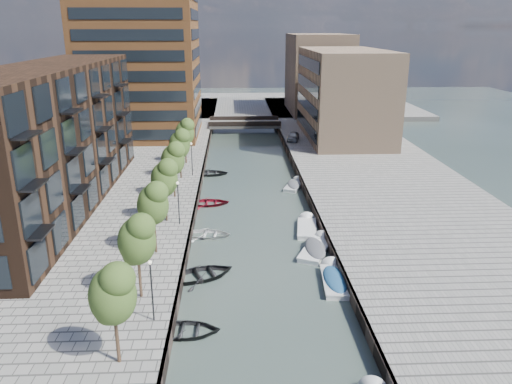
{
  "coord_description": "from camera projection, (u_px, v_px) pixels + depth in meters",
  "views": [
    {
      "loc": [
        -2.05,
        -19.35,
        18.47
      ],
      "look_at": [
        0.0,
        25.61,
        3.5
      ],
      "focal_mm": 35.0,
      "sensor_mm": 36.0,
      "label": 1
    }
  ],
  "objects": [
    {
      "name": "tree_5",
      "position": [
        179.0,
        143.0,
        59.18
      ],
      "size": [
        2.5,
        2.5,
        5.95
      ],
      "color": "#382619",
      "rests_on": "quay_left"
    },
    {
      "name": "motorboat_3",
      "position": [
        334.0,
        279.0,
        37.94
      ],
      "size": [
        2.2,
        5.38,
        1.75
      ],
      "color": "white",
      "rests_on": "ground"
    },
    {
      "name": "tree_0",
      "position": [
        112.0,
        292.0,
        26.01
      ],
      "size": [
        2.5,
        2.5,
        5.95
      ],
      "color": "#382619",
      "rests_on": "quay_left"
    },
    {
      "name": "tree_1",
      "position": [
        137.0,
        238.0,
        32.64
      ],
      "size": [
        2.5,
        2.5,
        5.95
      ],
      "color": "#382619",
      "rests_on": "quay_left"
    },
    {
      "name": "tree_3",
      "position": [
        164.0,
        177.0,
        45.91
      ],
      "size": [
        2.5,
        2.5,
        5.95
      ],
      "color": "#382619",
      "rests_on": "quay_left"
    },
    {
      "name": "bridge",
      "position": [
        245.0,
        124.0,
        92.07
      ],
      "size": [
        13.0,
        6.0,
        1.3
      ],
      "color": "gray",
      "rests_on": "ground"
    },
    {
      "name": "tan_block_near",
      "position": [
        344.0,
        94.0,
        81.19
      ],
      "size": [
        12.0,
        25.0,
        14.0
      ],
      "primitive_type": "cube",
      "color": "tan",
      "rests_on": "quay_right"
    },
    {
      "name": "water",
      "position": [
        251.0,
        182.0,
        62.17
      ],
      "size": [
        300.0,
        300.0,
        0.0
      ],
      "primitive_type": "plane",
      "color": "#38473F",
      "rests_on": "ground"
    },
    {
      "name": "far_closure",
      "position": [
        242.0,
        106.0,
        118.89
      ],
      "size": [
        80.0,
        40.0,
        1.0
      ],
      "primitive_type": "cube",
      "color": "gray",
      "rests_on": "ground"
    },
    {
      "name": "quay_right",
      "position": [
        378.0,
        177.0,
        62.71
      ],
      "size": [
        20.0,
        140.0,
        1.0
      ],
      "primitive_type": "cube",
      "color": "gray",
      "rests_on": "ground"
    },
    {
      "name": "tower",
      "position": [
        139.0,
        43.0,
        80.08
      ],
      "size": [
        18.0,
        18.0,
        30.0
      ],
      "primitive_type": "cube",
      "color": "#96582B",
      "rests_on": "quay_left"
    },
    {
      "name": "motorboat_4",
      "position": [
        294.0,
        185.0,
        60.39
      ],
      "size": [
        2.99,
        4.72,
        1.49
      ],
      "color": "silver",
      "rests_on": "ground"
    },
    {
      "name": "car",
      "position": [
        293.0,
        136.0,
        79.86
      ],
      "size": [
        2.62,
        4.46,
        1.42
      ],
      "primitive_type": "imported",
      "rotation": [
        0.0,
        0.0,
        -0.24
      ],
      "color": "#989B9D",
      "rests_on": "quay_right"
    },
    {
      "name": "lamp_1",
      "position": [
        178.0,
        199.0,
        45.59
      ],
      "size": [
        0.24,
        0.24,
        4.12
      ],
      "color": "black",
      "rests_on": "quay_left"
    },
    {
      "name": "motorboat_2",
      "position": [
        307.0,
        227.0,
        47.98
      ],
      "size": [
        2.42,
        5.25,
        1.69
      ],
      "color": "white",
      "rests_on": "ground"
    },
    {
      "name": "sloop_4",
      "position": [
        210.0,
        175.0,
        65.23
      ],
      "size": [
        4.86,
        3.54,
        0.99
      ],
      "primitive_type": "imported",
      "rotation": [
        0.0,
        0.0,
        1.54
      ],
      "color": "#232326",
      "rests_on": "ground"
    },
    {
      "name": "quay_wall_left",
      "position": [
        202.0,
        179.0,
        61.75
      ],
      "size": [
        0.25,
        140.0,
        1.0
      ],
      "primitive_type": "cube",
      "color": "#332823",
      "rests_on": "ground"
    },
    {
      "name": "tree_6",
      "position": [
        185.0,
        131.0,
        65.82
      ],
      "size": [
        2.5,
        2.5,
        5.95
      ],
      "color": "#382619",
      "rests_on": "quay_left"
    },
    {
      "name": "sloop_2",
      "position": [
        209.0,
        205.0,
        54.35
      ],
      "size": [
        4.57,
        3.38,
        0.91
      ],
      "primitive_type": "imported",
      "rotation": [
        0.0,
        0.0,
        1.63
      ],
      "color": "maroon",
      "rests_on": "ground"
    },
    {
      "name": "tree_2",
      "position": [
        153.0,
        202.0,
        39.28
      ],
      "size": [
        2.5,
        2.5,
        5.95
      ],
      "color": "#382619",
      "rests_on": "quay_left"
    },
    {
      "name": "quay_wall_right",
      "position": [
        299.0,
        178.0,
        62.28
      ],
      "size": [
        0.25,
        140.0,
        1.0
      ],
      "primitive_type": "cube",
      "color": "#332823",
      "rests_on": "ground"
    },
    {
      "name": "apartment_block",
      "position": [
        52.0,
        138.0,
        49.3
      ],
      "size": [
        8.0,
        38.0,
        14.0
      ],
      "primitive_type": "cube",
      "color": "black",
      "rests_on": "quay_left"
    },
    {
      "name": "lamp_0",
      "position": [
        151.0,
        284.0,
        30.42
      ],
      "size": [
        0.24,
        0.24,
        4.12
      ],
      "color": "black",
      "rests_on": "quay_left"
    },
    {
      "name": "lamp_2",
      "position": [
        192.0,
        156.0,
        60.75
      ],
      "size": [
        0.24,
        0.24,
        4.12
      ],
      "color": "black",
      "rests_on": "quay_left"
    },
    {
      "name": "sloop_3",
      "position": [
        208.0,
        236.0,
        46.13
      ],
      "size": [
        4.63,
        3.53,
        0.9
      ],
      "primitive_type": "imported",
      "rotation": [
        0.0,
        0.0,
        1.46
      ],
      "color": "silver",
      "rests_on": "ground"
    },
    {
      "name": "motorboat_1",
      "position": [
        316.0,
        248.0,
        43.16
      ],
      "size": [
        3.8,
        5.61,
        1.78
      ],
      "color": "white",
      "rests_on": "ground"
    },
    {
      "name": "sloop_0",
      "position": [
        203.0,
        277.0,
        38.6
      ],
      "size": [
        6.03,
        5.26,
        1.04
      ],
      "primitive_type": "imported",
      "rotation": [
        0.0,
        0.0,
        1.97
      ],
      "color": "black",
      "rests_on": "ground"
    },
    {
      "name": "sloop_1",
      "position": [
        186.0,
        334.0,
        31.54
      ],
      "size": [
        4.51,
        3.28,
        0.92
      ],
      "primitive_type": "imported",
      "rotation": [
        0.0,
        0.0,
        1.54
      ],
      "color": "black",
      "rests_on": "ground"
    },
    {
      "name": "tree_4",
      "position": [
        173.0,
        158.0,
        52.55
      ],
      "size": [
        2.5,
        2.5,
        5.95
      ],
      "color": "#382619",
      "rests_on": "quay_left"
    },
    {
      "name": "tan_block_far",
      "position": [
        318.0,
        73.0,
        105.52
      ],
      "size": [
        12.0,
        20.0,
        16.0
      ],
      "primitive_type": "cube",
      "color": "tan",
      "rests_on": "quay_right"
    }
  ]
}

